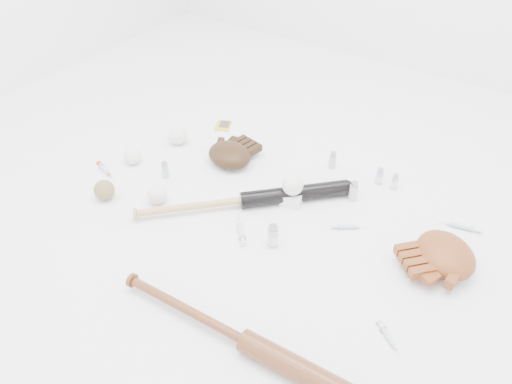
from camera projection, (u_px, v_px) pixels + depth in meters
The scene contains 22 objects.
bat_dark at pixel (243, 200), 1.83m from camera, with size 0.84×0.06×0.06m, color black, non-canonical shape.
bat_wood at pixel (246, 341), 1.36m from camera, with size 0.89×0.06×0.06m, color brown, non-canonical shape.
glove_dark at pixel (229, 155), 2.04m from camera, with size 0.23×0.23×0.08m, color black, non-canonical shape.
glove_tan at pixel (445, 254), 1.60m from camera, with size 0.25×0.25×0.09m, color brown, non-canonical shape.
trading_card at pixel (223, 126), 2.28m from camera, with size 0.07×0.09×0.01m, color gold.
pedestal at pixel (292, 198), 1.86m from camera, with size 0.08×0.08×0.04m, color white.
baseball_on_pedestal at pixel (293, 185), 1.82m from camera, with size 0.08×0.08×0.08m, color white.
baseball_left at pixel (133, 156), 2.04m from camera, with size 0.07×0.07×0.07m, color white.
baseball_upper at pixel (178, 135), 2.15m from camera, with size 0.08×0.08×0.08m, color white.
baseball_mid at pixel (157, 194), 1.85m from camera, with size 0.07×0.07×0.07m, color white.
baseball_aged at pixel (104, 190), 1.86m from camera, with size 0.08×0.08×0.08m, color olive.
syringe_0 at pixel (105, 170), 2.01m from camera, with size 0.14×0.02×0.02m, color #ADBCC6, non-canonical shape.
syringe_1 at pixel (241, 231), 1.73m from camera, with size 0.16×0.03×0.02m, color #ADBCC6, non-canonical shape.
syringe_2 at pixel (348, 227), 1.75m from camera, with size 0.14×0.02×0.02m, color #ADBCC6, non-canonical shape.
syringe_3 at pixel (389, 337), 1.40m from camera, with size 0.13×0.02×0.02m, color #ADBCC6, non-canonical shape.
syringe_4 at pixel (461, 226), 1.75m from camera, with size 0.16×0.03×0.02m, color #ADBCC6, non-canonical shape.
vial_0 at pixel (333, 160), 2.02m from camera, with size 0.03×0.03×0.07m, color #AFBAC0.
vial_1 at pixel (379, 176), 1.94m from camera, with size 0.03×0.03×0.07m, color #AFBAC0.
vial_2 at pixel (354, 191), 1.86m from camera, with size 0.03×0.03×0.08m, color #AFBAC0.
vial_3 at pixel (273, 236), 1.67m from camera, with size 0.04×0.04×0.09m, color #AFBAC0.
vial_4 at pixel (165, 170), 1.97m from camera, with size 0.03×0.03×0.07m, color #AFBAC0.
vial_5 at pixel (395, 182), 1.91m from camera, with size 0.03×0.03×0.07m, color #AFBAC0.
Camera 1 is at (0.81, -1.10, 1.21)m, focal length 35.00 mm.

